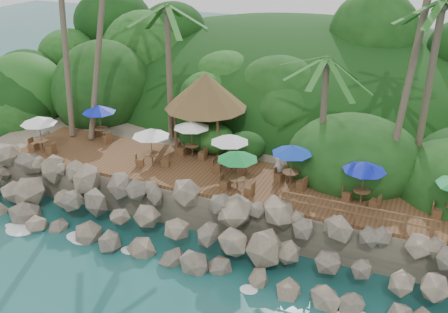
% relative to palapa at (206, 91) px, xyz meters
% --- Properties ---
extents(ground, '(140.00, 140.00, 0.00)m').
position_rel_palapa_xyz_m(ground, '(2.76, -9.61, -5.79)').
color(ground, '#19514F').
rests_on(ground, ground).
extents(land_base, '(32.00, 25.20, 2.10)m').
position_rel_palapa_xyz_m(land_base, '(2.76, 6.39, -4.74)').
color(land_base, gray).
rests_on(land_base, ground).
extents(jungle_hill, '(44.80, 28.00, 15.40)m').
position_rel_palapa_xyz_m(jungle_hill, '(2.76, 13.89, -5.79)').
color(jungle_hill, '#143811').
rests_on(jungle_hill, ground).
extents(seawall, '(29.00, 4.00, 2.30)m').
position_rel_palapa_xyz_m(seawall, '(2.76, -7.61, -4.64)').
color(seawall, gray).
rests_on(seawall, ground).
extents(terrace, '(26.00, 5.00, 0.20)m').
position_rel_palapa_xyz_m(terrace, '(2.76, -3.61, -3.59)').
color(terrace, brown).
rests_on(terrace, land_base).
extents(jungle_foliage, '(44.00, 16.00, 12.00)m').
position_rel_palapa_xyz_m(jungle_foliage, '(2.76, 5.39, -5.79)').
color(jungle_foliage, '#143811').
rests_on(jungle_foliage, ground).
extents(foam_line, '(25.20, 0.80, 0.06)m').
position_rel_palapa_xyz_m(foam_line, '(2.76, -9.31, -5.76)').
color(foam_line, white).
rests_on(foam_line, ground).
extents(palapa, '(5.08, 5.08, 4.60)m').
position_rel_palapa_xyz_m(palapa, '(0.00, 0.00, 0.00)').
color(palapa, brown).
rests_on(palapa, ground).
extents(dining_clusters, '(25.29, 5.34, 2.32)m').
position_rel_palapa_xyz_m(dining_clusters, '(3.09, -3.55, -1.57)').
color(dining_clusters, brown).
rests_on(dining_clusters, terrace).
extents(railing, '(7.20, 0.10, 1.00)m').
position_rel_palapa_xyz_m(railing, '(10.41, -5.96, -2.88)').
color(railing, brown).
rests_on(railing, terrace).
extents(waiter, '(0.72, 0.56, 1.75)m').
position_rel_palapa_xyz_m(waiter, '(5.66, -2.93, -2.62)').
color(waiter, silver).
rests_on(waiter, terrace).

